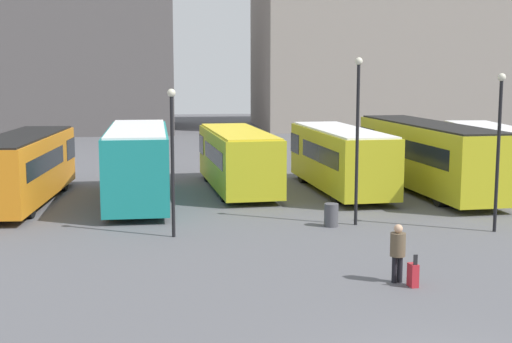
{
  "coord_description": "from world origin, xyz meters",
  "views": [
    {
      "loc": [
        -5.12,
        -11.72,
        5.72
      ],
      "look_at": [
        -1.9,
        13.27,
        2.1
      ],
      "focal_mm": 50.0,
      "sensor_mm": 36.0,
      "label": 1
    }
  ],
  "objects_px": {
    "traveler": "(398,248)",
    "lamp_post_0": "(499,139)",
    "bus_0": "(23,166)",
    "lamp_post_2": "(357,128)",
    "lamp_post_1": "(172,150)",
    "trash_bin": "(331,215)",
    "bus_4": "(427,154)",
    "bus_5": "(493,153)",
    "bus_2": "(237,158)",
    "bus_3": "(340,157)",
    "suitcase": "(413,275)",
    "bus_1": "(138,162)"
  },
  "relations": [
    {
      "from": "traveler",
      "to": "lamp_post_0",
      "type": "bearing_deg",
      "value": -50.6
    },
    {
      "from": "bus_0",
      "to": "lamp_post_2",
      "type": "height_order",
      "value": "lamp_post_2"
    },
    {
      "from": "lamp_post_1",
      "to": "trash_bin",
      "type": "height_order",
      "value": "lamp_post_1"
    },
    {
      "from": "bus_4",
      "to": "trash_bin",
      "type": "xyz_separation_m",
      "value": [
        -6.24,
        -7.01,
        -1.34
      ]
    },
    {
      "from": "bus_5",
      "to": "bus_0",
      "type": "bearing_deg",
      "value": 102.08
    },
    {
      "from": "bus_2",
      "to": "lamp_post_1",
      "type": "xyz_separation_m",
      "value": [
        -3.18,
        -9.4,
        1.48
      ]
    },
    {
      "from": "traveler",
      "to": "lamp_post_1",
      "type": "height_order",
      "value": "lamp_post_1"
    },
    {
      "from": "bus_0",
      "to": "bus_2",
      "type": "relative_size",
      "value": 1.1
    },
    {
      "from": "bus_2",
      "to": "bus_3",
      "type": "distance_m",
      "value": 4.86
    },
    {
      "from": "lamp_post_1",
      "to": "bus_4",
      "type": "bearing_deg",
      "value": 33.44
    },
    {
      "from": "bus_2",
      "to": "bus_0",
      "type": "bearing_deg",
      "value": 99.44
    },
    {
      "from": "trash_bin",
      "to": "suitcase",
      "type": "bearing_deg",
      "value": -86.47
    },
    {
      "from": "bus_1",
      "to": "suitcase",
      "type": "xyz_separation_m",
      "value": [
        7.64,
        -13.3,
        -1.44
      ]
    },
    {
      "from": "suitcase",
      "to": "lamp_post_2",
      "type": "xyz_separation_m",
      "value": [
        0.51,
        7.59,
        3.27
      ]
    },
    {
      "from": "bus_5",
      "to": "lamp_post_2",
      "type": "height_order",
      "value": "lamp_post_2"
    },
    {
      "from": "bus_4",
      "to": "suitcase",
      "type": "distance_m",
      "value": 15.63
    },
    {
      "from": "bus_5",
      "to": "bus_3",
      "type": "bearing_deg",
      "value": 104.3
    },
    {
      "from": "traveler",
      "to": "bus_2",
      "type": "bearing_deg",
      "value": 4.21
    },
    {
      "from": "bus_0",
      "to": "traveler",
      "type": "xyz_separation_m",
      "value": [
        12.23,
        -13.26,
        -0.65
      ]
    },
    {
      "from": "trash_bin",
      "to": "traveler",
      "type": "bearing_deg",
      "value": -88.66
    },
    {
      "from": "bus_0",
      "to": "bus_2",
      "type": "height_order",
      "value": "bus_0"
    },
    {
      "from": "bus_5",
      "to": "lamp_post_0",
      "type": "relative_size",
      "value": 1.8
    },
    {
      "from": "bus_1",
      "to": "bus_2",
      "type": "relative_size",
      "value": 1.03
    },
    {
      "from": "traveler",
      "to": "lamp_post_2",
      "type": "height_order",
      "value": "lamp_post_2"
    },
    {
      "from": "bus_2",
      "to": "bus_5",
      "type": "distance_m",
      "value": 12.89
    },
    {
      "from": "bus_2",
      "to": "lamp_post_2",
      "type": "distance_m",
      "value": 9.28
    },
    {
      "from": "bus_3",
      "to": "lamp_post_0",
      "type": "bearing_deg",
      "value": -162.29
    },
    {
      "from": "bus_1",
      "to": "suitcase",
      "type": "distance_m",
      "value": 15.4
    },
    {
      "from": "bus_1",
      "to": "lamp_post_1",
      "type": "distance_m",
      "value": 7.04
    },
    {
      "from": "bus_4",
      "to": "lamp_post_0",
      "type": "bearing_deg",
      "value": 172.15
    },
    {
      "from": "bus_1",
      "to": "bus_4",
      "type": "bearing_deg",
      "value": -85.8
    },
    {
      "from": "bus_4",
      "to": "lamp_post_0",
      "type": "xyz_separation_m",
      "value": [
        -0.67,
        -8.57,
        1.53
      ]
    },
    {
      "from": "bus_1",
      "to": "traveler",
      "type": "height_order",
      "value": "bus_1"
    },
    {
      "from": "bus_0",
      "to": "traveler",
      "type": "distance_m",
      "value": 18.05
    },
    {
      "from": "bus_3",
      "to": "trash_bin",
      "type": "bearing_deg",
      "value": 160.54
    },
    {
      "from": "traveler",
      "to": "lamp_post_1",
      "type": "bearing_deg",
      "value": 38.33
    },
    {
      "from": "lamp_post_2",
      "to": "trash_bin",
      "type": "xyz_separation_m",
      "value": [
        -0.97,
        -0.15,
        -3.16
      ]
    },
    {
      "from": "bus_5",
      "to": "traveler",
      "type": "distance_m",
      "value": 18.58
    },
    {
      "from": "trash_bin",
      "to": "bus_0",
      "type": "bearing_deg",
      "value": 152.66
    },
    {
      "from": "bus_0",
      "to": "bus_5",
      "type": "xyz_separation_m",
      "value": [
        22.37,
        2.3,
        -0.04
      ]
    },
    {
      "from": "bus_2",
      "to": "bus_5",
      "type": "xyz_separation_m",
      "value": [
        12.89,
        0.05,
        0.01
      ]
    },
    {
      "from": "bus_1",
      "to": "bus_2",
      "type": "distance_m",
      "value": 5.3
    },
    {
      "from": "bus_2",
      "to": "lamp_post_0",
      "type": "xyz_separation_m",
      "value": [
        8.15,
        -10.05,
        1.75
      ]
    },
    {
      "from": "bus_2",
      "to": "bus_1",
      "type": "bearing_deg",
      "value": 115.87
    },
    {
      "from": "lamp_post_2",
      "to": "lamp_post_0",
      "type": "bearing_deg",
      "value": -20.47
    },
    {
      "from": "bus_4",
      "to": "traveler",
      "type": "distance_m",
      "value": 15.3
    },
    {
      "from": "bus_0",
      "to": "traveler",
      "type": "height_order",
      "value": "bus_0"
    },
    {
      "from": "bus_0",
      "to": "lamp_post_0",
      "type": "distance_m",
      "value": 19.36
    },
    {
      "from": "bus_3",
      "to": "traveler",
      "type": "relative_size",
      "value": 5.89
    },
    {
      "from": "bus_3",
      "to": "lamp_post_0",
      "type": "xyz_separation_m",
      "value": [
        3.42,
        -8.94,
        1.68
      ]
    }
  ]
}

